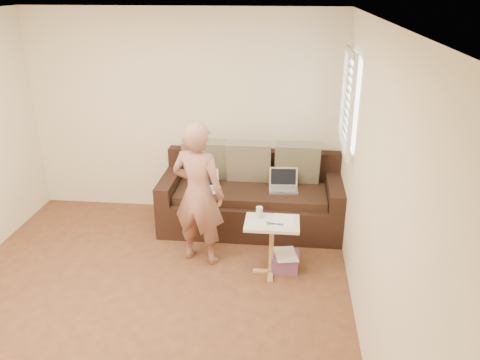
% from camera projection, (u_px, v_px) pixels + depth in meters
% --- Properties ---
extents(floor, '(4.50, 4.50, 0.00)m').
position_uv_depth(floor, '(141.00, 310.00, 4.49)').
color(floor, '#592E21').
rests_on(floor, ground).
extents(ceiling, '(4.50, 4.50, 0.00)m').
position_uv_depth(ceiling, '(112.00, 20.00, 3.49)').
color(ceiling, white).
rests_on(ceiling, wall_back).
extents(wall_back, '(4.00, 0.00, 4.00)m').
position_uv_depth(wall_back, '(184.00, 114.00, 6.05)').
color(wall_back, beige).
rests_on(wall_back, ground).
extents(wall_right, '(0.00, 4.50, 4.50)m').
position_uv_depth(wall_right, '(371.00, 193.00, 3.80)').
color(wall_right, beige).
rests_on(wall_right, ground).
extents(window_blinds, '(0.12, 0.88, 1.08)m').
position_uv_depth(window_blinds, '(349.00, 101.00, 5.03)').
color(window_blinds, white).
rests_on(window_blinds, wall_right).
extents(sofa, '(2.20, 0.95, 0.85)m').
position_uv_depth(sofa, '(251.00, 195.00, 5.87)').
color(sofa, black).
rests_on(sofa, ground).
extents(pillow_left, '(0.55, 0.29, 0.57)m').
position_uv_depth(pillow_left, '(205.00, 160.00, 5.99)').
color(pillow_left, '#636149').
rests_on(pillow_left, sofa).
extents(pillow_mid, '(0.55, 0.27, 0.57)m').
position_uv_depth(pillow_mid, '(249.00, 162.00, 5.91)').
color(pillow_mid, '#786F56').
rests_on(pillow_mid, sofa).
extents(pillow_right, '(0.55, 0.28, 0.57)m').
position_uv_depth(pillow_right, '(297.00, 163.00, 5.87)').
color(pillow_right, '#636149').
rests_on(pillow_right, sofa).
extents(laptop_silver, '(0.36, 0.27, 0.23)m').
position_uv_depth(laptop_silver, '(283.00, 191.00, 5.76)').
color(laptop_silver, '#B7BABC').
rests_on(laptop_silver, sofa).
extents(laptop_white, '(0.38, 0.33, 0.23)m').
position_uv_depth(laptop_white, '(208.00, 191.00, 5.75)').
color(laptop_white, white).
rests_on(laptop_white, sofa).
extents(person, '(0.66, 0.53, 1.59)m').
position_uv_depth(person, '(198.00, 194.00, 5.01)').
color(person, '#955451').
rests_on(person, ground).
extents(side_table, '(0.55, 0.39, 0.61)m').
position_uv_depth(side_table, '(271.00, 248.00, 4.95)').
color(side_table, silver).
rests_on(side_table, ground).
extents(drinking_glass, '(0.07, 0.07, 0.12)m').
position_uv_depth(drinking_glass, '(259.00, 212.00, 4.89)').
color(drinking_glass, silver).
rests_on(drinking_glass, side_table).
extents(scissors, '(0.19, 0.13, 0.02)m').
position_uv_depth(scissors, '(275.00, 224.00, 4.77)').
color(scissors, silver).
rests_on(scissors, side_table).
extents(paper_on_table, '(0.25, 0.33, 0.00)m').
position_uv_depth(paper_on_table, '(283.00, 221.00, 4.85)').
color(paper_on_table, white).
rests_on(paper_on_table, side_table).
extents(striped_box, '(0.29, 0.29, 0.18)m').
position_uv_depth(striped_box, '(285.00, 261.00, 5.10)').
color(striped_box, '#DF219A').
rests_on(striped_box, ground).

